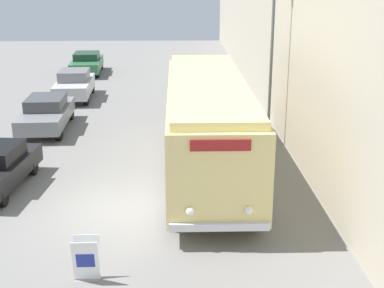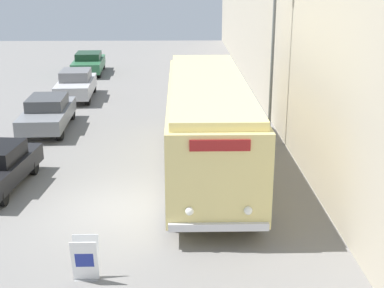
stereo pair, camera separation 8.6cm
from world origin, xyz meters
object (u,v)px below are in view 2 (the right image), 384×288
Objects in this scene: sign_board at (85,260)px; streetlamp at (273,34)px; parked_car_far at (76,84)px; parked_car_mid at (48,113)px; parked_car_distant at (89,63)px; vintage_bus at (208,120)px.

streetlamp is at bearing 59.77° from sign_board.
parked_car_mid is at bearing -94.27° from parked_car_far.
sign_board is 26.09m from parked_car_distant.
sign_board is 0.24× the size of parked_car_far.
parked_car_far is at bearing 100.93° from sign_board.
vintage_bus reaches higher than parked_car_far.
parked_car_far is (-6.62, 11.26, -1.05)m from vintage_bus.
parked_car_distant is (-9.79, 15.90, -3.69)m from streetlamp.
streetlamp is 12.95m from parked_car_far.
parked_car_mid is at bearing 141.97° from vintage_bus.
parked_car_distant is (-0.53, 7.61, -0.07)m from parked_car_far.
parked_car_far reaches higher than parked_car_mid.
sign_board is 0.22× the size of parked_car_distant.
parked_car_distant is at bearing 110.76° from vintage_bus.
parked_car_mid is at bearing 166.06° from streetlamp.
parked_car_distant is at bearing 91.29° from parked_car_far.
streetlamp is 1.45× the size of parked_car_distant.
parked_car_mid is 5.95m from parked_car_far.
streetlamp is 1.56× the size of parked_car_far.
parked_car_far is 0.93× the size of parked_car_distant.
streetlamp reaches higher than sign_board.
streetlamp is (2.64, 2.97, 2.57)m from vintage_bus.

